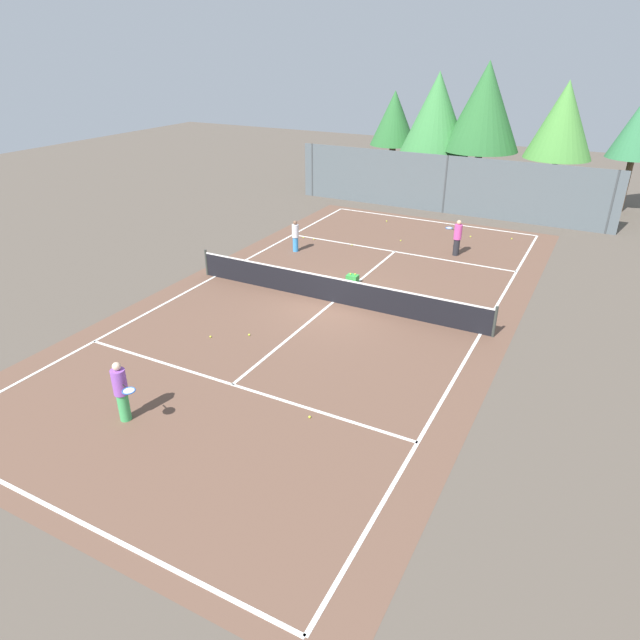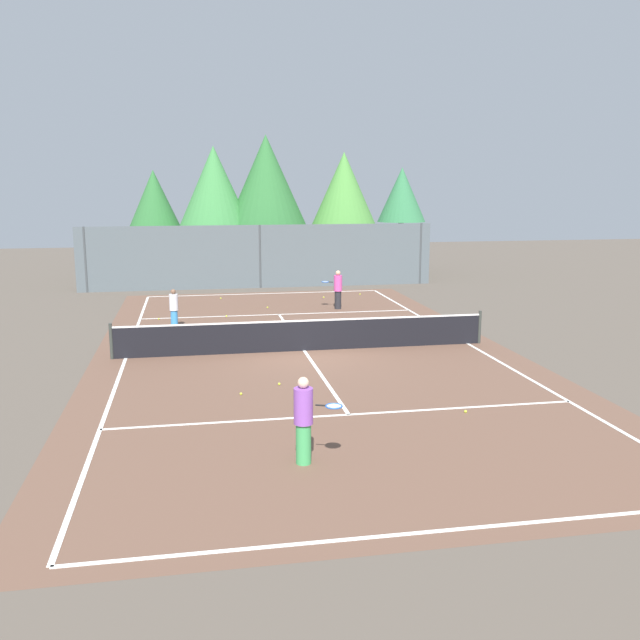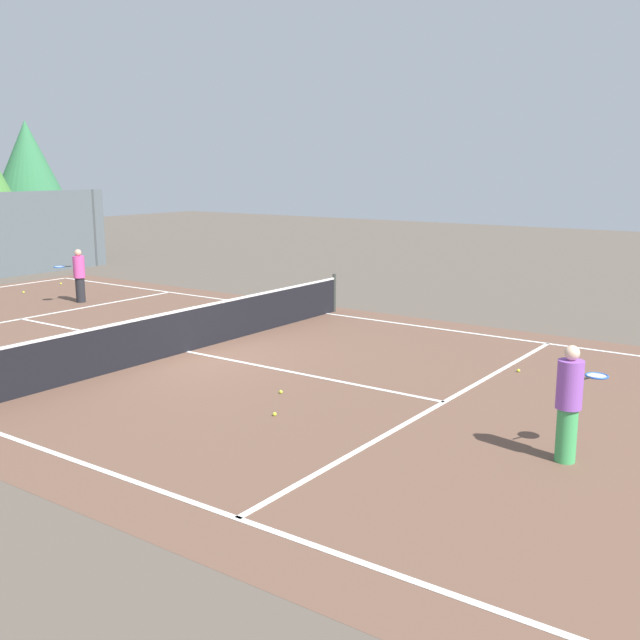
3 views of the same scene
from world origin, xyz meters
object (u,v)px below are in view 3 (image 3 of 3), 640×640
Objects in this scene: ball_crate at (123,334)px; tennis_ball_0 at (24,292)px; tennis_ball_6 at (275,414)px; tennis_ball_7 at (61,284)px; player_2 at (79,275)px; player_1 at (569,402)px; tennis_ball_10 at (281,392)px; tennis_ball_5 at (519,371)px; tennis_ball_3 at (152,351)px.

ball_crate is 8.66m from tennis_ball_0.
tennis_ball_6 is (-4.89, -14.62, 0.00)m from tennis_ball_0.
tennis_ball_7 is at bearing 18.26° from tennis_ball_0.
tennis_ball_0 and tennis_ball_6 have the same top height.
tennis_ball_0 and tennis_ball_7 have the same top height.
tennis_ball_6 is (-4.94, -11.68, -0.81)m from player_2.
player_1 is 25.67× the size of tennis_ball_10.
tennis_ball_10 is (-3.84, -13.92, 0.00)m from tennis_ball_0.
player_1 is 25.67× the size of tennis_ball_6.
player_1 is 25.67× the size of tennis_ball_0.
tennis_ball_5 is (0.12, -16.96, 0.00)m from tennis_ball_0.
tennis_ball_10 is at bearing -101.18° from ball_crate.
tennis_ball_6 is (-2.18, -6.40, -0.15)m from ball_crate.
player_1 is at bearing -101.84° from tennis_ball_0.
player_1 is 25.67× the size of tennis_ball_5.
player_2 reaches higher than tennis_ball_7.
tennis_ball_5 is at bearing -89.58° from tennis_ball_0.
tennis_ball_5 is 5.54m from tennis_ball_6.
player_2 is at bearing 67.09° from tennis_ball_6.
ball_crate is (-2.76, -5.28, -0.67)m from player_2.
tennis_ball_5 is at bearing -72.02° from ball_crate.
player_2 is 14.04m from tennis_ball_5.
tennis_ball_3 is at bearing -105.23° from ball_crate.
tennis_ball_10 is (-0.74, -4.29, 0.00)m from tennis_ball_3.
tennis_ball_5 and tennis_ball_7 have the same top height.
player_1 is 3.72× the size of ball_crate.
player_1 is 25.67× the size of tennis_ball_7.
player_1 reaches higher than player_2.
tennis_ball_7 is at bearing 73.39° from player_1.
tennis_ball_6 is (-5.02, 2.34, 0.00)m from tennis_ball_5.
tennis_ball_0 is (4.03, 19.22, -0.84)m from player_1.
ball_crate is 9.97m from tennis_ball_7.
tennis_ball_0 is 15.42m from tennis_ball_6.
tennis_ball_10 is (-3.96, 3.04, 0.00)m from tennis_ball_5.
player_1 is 16.79m from player_2.
tennis_ball_10 is at bearing -99.82° from tennis_ball_3.
ball_crate reaches higher than tennis_ball_3.
tennis_ball_6 is at bearing 155.03° from tennis_ball_5.
tennis_ball_10 is at bearing -111.50° from tennis_ball_7.
ball_crate is at bearing -117.50° from tennis_ball_7.
tennis_ball_3 is 1.00× the size of tennis_ball_5.
tennis_ball_5 is 1.00× the size of tennis_ball_7.
player_2 is 24.87× the size of tennis_ball_5.
player_1 is at bearing -79.35° from tennis_ball_6.
tennis_ball_3 is at bearing -115.14° from player_2.
tennis_ball_3 is at bearing 113.70° from tennis_ball_5.
ball_crate is 6.77m from tennis_ball_6.
ball_crate is 6.90× the size of tennis_ball_5.
tennis_ball_6 is at bearing -108.82° from ball_crate.
ball_crate is at bearing -108.26° from tennis_ball_0.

